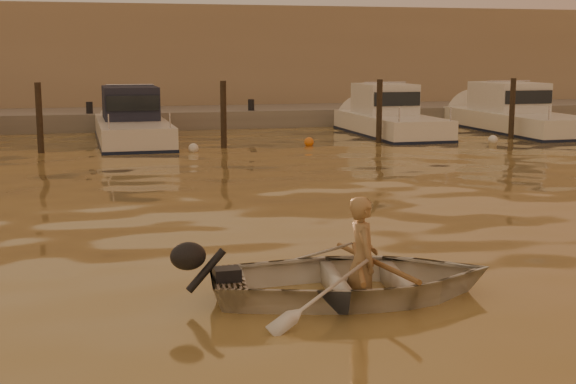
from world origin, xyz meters
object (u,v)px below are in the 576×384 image
object	(u,v)px
person	(363,260)
waterfront_building	(175,62)
moored_boat_2	(132,123)
moored_boat_4	(391,117)
moored_boat_5	(518,114)
dinghy	(354,279)

from	to	relation	value
person	waterfront_building	bearing A→B (deg)	4.09
moored_boat_2	moored_boat_4	xyz separation A→B (m)	(8.85, 0.00, 0.00)
moored_boat_4	moored_boat_5	world-z (taller)	same
dinghy	person	distance (m)	0.25
moored_boat_4	person	bearing A→B (deg)	-113.04
person	moored_boat_4	bearing A→B (deg)	-16.23
moored_boat_4	dinghy	bearing A→B (deg)	-113.33
person	moored_boat_2	distance (m)	17.54
person	dinghy	bearing A→B (deg)	90.00
waterfront_building	dinghy	bearing A→B (deg)	-92.92
dinghy	moored_boat_4	bearing A→B (deg)	-16.52
moored_boat_5	waterfront_building	xyz separation A→B (m)	(-11.03, 11.00, 1.77)
moored_boat_2	moored_boat_4	world-z (taller)	same
dinghy	moored_boat_4	world-z (taller)	moored_boat_4
moored_boat_4	moored_boat_2	bearing A→B (deg)	180.00
dinghy	moored_boat_5	size ratio (longest dim) A/B	0.41
person	moored_boat_2	size ratio (longest dim) A/B	0.21
moored_boat_2	moored_boat_4	bearing A→B (deg)	0.00
moored_boat_5	person	bearing A→B (deg)	-125.32
person	waterfront_building	distance (m)	28.58
dinghy	moored_boat_4	xyz separation A→B (m)	(7.54, 17.47, 0.40)
dinghy	waterfront_building	xyz separation A→B (m)	(1.45, 28.47, 2.18)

